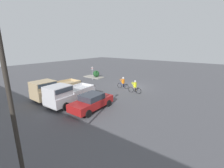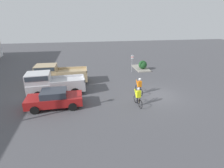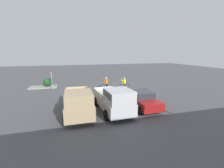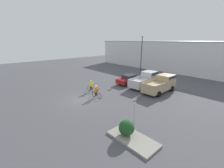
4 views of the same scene
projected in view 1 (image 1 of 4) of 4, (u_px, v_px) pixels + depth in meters
The scene contains 10 objects.
ground_plane at pixel (133, 87), 21.85m from camera, with size 80.00×80.00×0.00m, color #4C4C51.
sedan_0 at pixel (92, 102), 14.00m from camera, with size 2.09×4.51×1.50m.
pickup_truck_0 at pixel (67, 94), 15.00m from camera, with size 2.52×5.41×2.21m.
pickup_truck_1 at pixel (54, 89), 16.89m from camera, with size 2.30×5.49×2.20m.
cyclist_0 at pixel (123, 83), 20.82m from camera, with size 1.72×0.49×1.62m.
cyclist_1 at pixel (135, 87), 18.82m from camera, with size 1.75×0.49×1.65m.
fire_lane_sign at pixel (92, 72), 25.69m from camera, with size 0.09×0.30×2.40m.
lamppost at pixel (7, 84), 5.19m from camera, with size 0.36×0.36×7.89m.
curb_island at pixel (94, 77), 28.22m from camera, with size 3.70×1.82×0.15m, color gray.
shrub at pixel (96, 74), 27.76m from camera, with size 1.17×1.17×1.17m.
Camera 1 is at (-10.15, 18.70, 5.87)m, focal length 24.00 mm.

